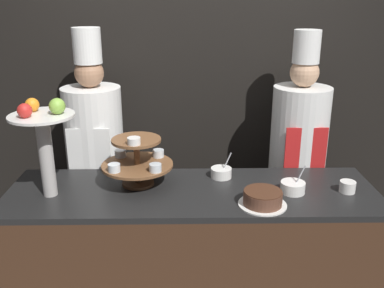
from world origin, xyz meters
TOP-DOWN VIEW (x-y plane):
  - wall_back at (0.00, 1.24)m, footprint 10.00×0.06m
  - buffet_counter at (0.00, 0.33)m, footprint 2.15×0.66m
  - tiered_stand at (-0.32, 0.41)m, footprint 0.42×0.42m
  - fruit_pedestal at (-0.81, 0.28)m, footprint 0.35×0.35m
  - cake_round at (0.38, 0.13)m, footprint 0.26×0.26m
  - cup_white at (0.89, 0.29)m, footprint 0.09×0.09m
  - serving_bowl_near at (0.58, 0.29)m, footprint 0.14×0.14m
  - serving_bowl_far at (0.18, 0.51)m, footprint 0.13×0.13m
  - chef_left at (-0.66, 0.86)m, footprint 0.39×0.39m
  - chef_center_left at (0.75, 0.86)m, footprint 0.39×0.39m

SIDE VIEW (x-z plane):
  - buffet_counter at x=0.00m, z-range 0.00..0.95m
  - serving_bowl_far at x=0.18m, z-range 0.90..1.07m
  - serving_bowl_near at x=0.58m, z-range 0.90..1.07m
  - cup_white at x=0.89m, z-range 0.95..1.02m
  - cake_round at x=0.38m, z-range 0.95..1.04m
  - chef_center_left at x=0.75m, z-range 0.09..1.91m
  - chef_left at x=-0.66m, z-range 0.08..1.92m
  - tiered_stand at x=-0.32m, z-range 0.95..1.28m
  - fruit_pedestal at x=-0.81m, z-range 1.04..1.60m
  - wall_back at x=0.00m, z-range 0.00..2.80m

